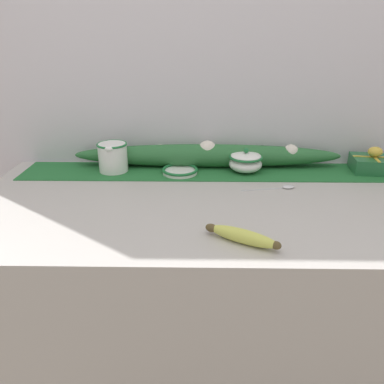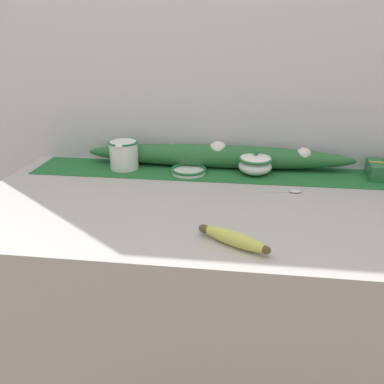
{
  "view_description": "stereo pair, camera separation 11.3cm",
  "coord_description": "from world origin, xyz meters",
  "px_view_note": "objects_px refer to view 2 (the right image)",
  "views": [
    {
      "loc": [
        -0.04,
        -1.1,
        1.41
      ],
      "look_at": [
        -0.05,
        -0.05,
        0.96
      ],
      "focal_mm": 35.0,
      "sensor_mm": 36.0,
      "label": 1
    },
    {
      "loc": [
        0.08,
        -1.09,
        1.41
      ],
      "look_at": [
        -0.05,
        -0.05,
        0.96
      ],
      "focal_mm": 35.0,
      "sensor_mm": 36.0,
      "label": 2
    }
  ],
  "objects_px": {
    "cream_pitcher": "(124,154)",
    "banana": "(234,239)",
    "small_dish": "(189,170)",
    "spoon": "(292,191)",
    "sugar_bowl": "(255,164)"
  },
  "relations": [
    {
      "from": "small_dish",
      "to": "spoon",
      "type": "xyz_separation_m",
      "value": [
        0.37,
        -0.14,
        -0.01
      ]
    },
    {
      "from": "spoon",
      "to": "cream_pitcher",
      "type": "bearing_deg",
      "value": 155.05
    },
    {
      "from": "spoon",
      "to": "small_dish",
      "type": "bearing_deg",
      "value": 149.1
    },
    {
      "from": "banana",
      "to": "sugar_bowl",
      "type": "bearing_deg",
      "value": 82.72
    },
    {
      "from": "sugar_bowl",
      "to": "small_dish",
      "type": "relative_size",
      "value": 0.93
    },
    {
      "from": "small_dish",
      "to": "banana",
      "type": "relative_size",
      "value": 0.73
    },
    {
      "from": "cream_pitcher",
      "to": "small_dish",
      "type": "distance_m",
      "value": 0.26
    },
    {
      "from": "sugar_bowl",
      "to": "banana",
      "type": "bearing_deg",
      "value": -97.28
    },
    {
      "from": "small_dish",
      "to": "spoon",
      "type": "distance_m",
      "value": 0.4
    },
    {
      "from": "cream_pitcher",
      "to": "banana",
      "type": "relative_size",
      "value": 0.72
    },
    {
      "from": "banana",
      "to": "cream_pitcher",
      "type": "bearing_deg",
      "value": 129.57
    },
    {
      "from": "cream_pitcher",
      "to": "small_dish",
      "type": "relative_size",
      "value": 0.99
    },
    {
      "from": "cream_pitcher",
      "to": "spoon",
      "type": "relative_size",
      "value": 0.71
    },
    {
      "from": "cream_pitcher",
      "to": "spoon",
      "type": "distance_m",
      "value": 0.65
    },
    {
      "from": "cream_pitcher",
      "to": "spoon",
      "type": "bearing_deg",
      "value": -14.51
    }
  ]
}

